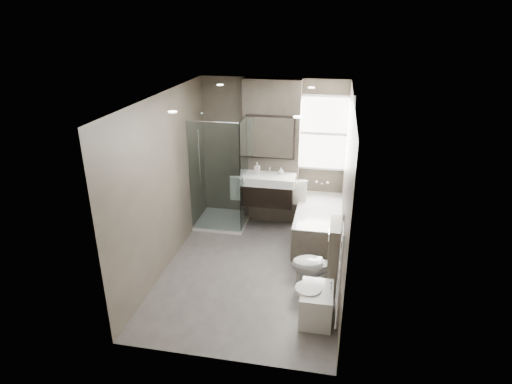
% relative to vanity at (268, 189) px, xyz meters
% --- Properties ---
extents(room, '(2.70, 3.90, 2.70)m').
position_rel_vanity_xyz_m(room, '(0.00, -1.43, 0.56)').
color(room, '#585451').
rests_on(room, ground).
extents(vanity_pier, '(1.00, 0.25, 2.60)m').
position_rel_vanity_xyz_m(vanity_pier, '(0.00, 0.35, 0.56)').
color(vanity_pier, '#544D43').
rests_on(vanity_pier, ground).
extents(vanity, '(0.95, 0.47, 0.66)m').
position_rel_vanity_xyz_m(vanity, '(0.00, 0.00, 0.00)').
color(vanity, black).
rests_on(vanity, vanity_pier).
extents(mirror_cabinet, '(0.86, 0.08, 0.76)m').
position_rel_vanity_xyz_m(mirror_cabinet, '(0.00, 0.19, 0.89)').
color(mirror_cabinet, black).
rests_on(mirror_cabinet, vanity_pier).
extents(towel_left, '(0.24, 0.06, 0.44)m').
position_rel_vanity_xyz_m(towel_left, '(-0.56, -0.02, -0.02)').
color(towel_left, white).
rests_on(towel_left, vanity_pier).
extents(towel_right, '(0.24, 0.06, 0.44)m').
position_rel_vanity_xyz_m(towel_right, '(0.56, -0.02, -0.02)').
color(towel_right, white).
rests_on(towel_right, vanity_pier).
extents(shower_enclosure, '(0.90, 0.90, 2.00)m').
position_rel_vanity_xyz_m(shower_enclosure, '(-0.75, -0.08, -0.25)').
color(shower_enclosure, white).
rests_on(shower_enclosure, ground).
extents(bathtub, '(0.75, 1.60, 0.57)m').
position_rel_vanity_xyz_m(bathtub, '(0.92, -0.33, -0.43)').
color(bathtub, '#544D43').
rests_on(bathtub, ground).
extents(window, '(0.98, 0.06, 1.33)m').
position_rel_vanity_xyz_m(window, '(0.90, 0.45, 0.93)').
color(window, white).
rests_on(window, room).
extents(toilet, '(0.71, 0.46, 0.69)m').
position_rel_vanity_xyz_m(toilet, '(0.97, -1.70, -0.40)').
color(toilet, white).
rests_on(toilet, ground).
extents(cistern_box, '(0.19, 0.55, 1.00)m').
position_rel_vanity_xyz_m(cistern_box, '(1.21, -1.68, -0.24)').
color(cistern_box, '#544D43').
rests_on(cistern_box, ground).
extents(bidet, '(0.47, 0.55, 0.57)m').
position_rel_vanity_xyz_m(bidet, '(1.01, -2.43, -0.51)').
color(bidet, white).
rests_on(bidet, ground).
extents(towel_radiator, '(0.03, 0.49, 1.10)m').
position_rel_vanity_xyz_m(towel_radiator, '(1.25, -3.03, 0.38)').
color(towel_radiator, silver).
rests_on(towel_radiator, room).
extents(soap_bottle_a, '(0.09, 0.09, 0.20)m').
position_rel_vanity_xyz_m(soap_bottle_a, '(-0.21, 0.05, 0.36)').
color(soap_bottle_a, white).
rests_on(soap_bottle_a, vanity).
extents(soap_bottle_b, '(0.10, 0.10, 0.13)m').
position_rel_vanity_xyz_m(soap_bottle_b, '(0.21, 0.08, 0.32)').
color(soap_bottle_b, white).
rests_on(soap_bottle_b, vanity).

